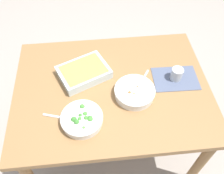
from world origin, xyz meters
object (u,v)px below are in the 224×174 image
at_px(baking_dish, 84,72).
at_px(spoon_by_stew, 141,82).
at_px(drink_cup, 177,75).
at_px(spoon_by_broccoli, 62,118).
at_px(stew_bowl, 135,92).
at_px(broccoli_bowl, 82,119).

height_order(baking_dish, spoon_by_stew, baking_dish).
height_order(drink_cup, spoon_by_stew, drink_cup).
bearing_deg(spoon_by_broccoli, spoon_by_stew, 23.17).
height_order(stew_bowl, spoon_by_broccoli, stew_bowl).
relative_size(stew_bowl, spoon_by_stew, 1.54).
distance_m(stew_bowl, broccoli_bowl, 0.35).
distance_m(baking_dish, spoon_by_broccoli, 0.33).
distance_m(baking_dish, spoon_by_stew, 0.37).
height_order(broccoli_bowl, spoon_by_broccoli, broccoli_bowl).
relative_size(drink_cup, spoon_by_stew, 0.54).
bearing_deg(stew_bowl, spoon_by_broccoli, -164.67).
bearing_deg(spoon_by_broccoli, drink_cup, 17.08).
bearing_deg(baking_dish, spoon_by_stew, -15.15).
bearing_deg(spoon_by_stew, broccoli_bowl, -147.05).
bearing_deg(spoon_by_stew, spoon_by_broccoli, -156.83).
bearing_deg(baking_dish, drink_cup, -8.60).
height_order(drink_cup, spoon_by_broccoli, drink_cup).
bearing_deg(spoon_by_stew, stew_bowl, -123.20).
xyz_separation_m(stew_bowl, baking_dish, (-0.29, 0.19, 0.00)).
distance_m(broccoli_bowl, spoon_by_broccoli, 0.12).
bearing_deg(drink_cup, baking_dish, 171.40).
bearing_deg(drink_cup, stew_bowl, -160.32).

